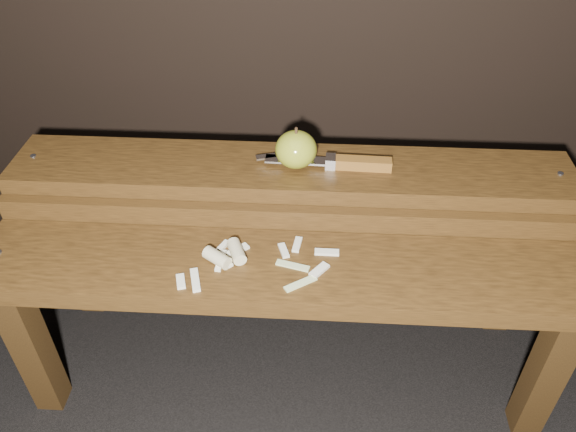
# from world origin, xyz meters

# --- Properties ---
(ground) EXTENTS (60.00, 60.00, 0.00)m
(ground) POSITION_xyz_m (0.00, 0.00, 0.00)
(ground) COLOR black
(bench_front_tier) EXTENTS (1.20, 0.20, 0.42)m
(bench_front_tier) POSITION_xyz_m (0.00, -0.06, 0.35)
(bench_front_tier) COLOR black
(bench_front_tier) RESTS_ON ground
(bench_rear_tier) EXTENTS (1.20, 0.21, 0.50)m
(bench_rear_tier) POSITION_xyz_m (0.00, 0.17, 0.41)
(bench_rear_tier) COLOR black
(bench_rear_tier) RESTS_ON ground
(apple) EXTENTS (0.09, 0.09, 0.09)m
(apple) POSITION_xyz_m (0.01, 0.17, 0.54)
(apple) COLOR olive
(apple) RESTS_ON bench_rear_tier
(knife) EXTENTS (0.29, 0.04, 0.03)m
(knife) POSITION_xyz_m (0.12, 0.17, 0.51)
(knife) COLOR brown
(knife) RESTS_ON bench_rear_tier
(apple_scraps) EXTENTS (0.30, 0.16, 0.03)m
(apple_scraps) POSITION_xyz_m (-0.09, -0.05, 0.43)
(apple_scraps) COLOR beige
(apple_scraps) RESTS_ON bench_front_tier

